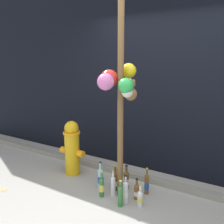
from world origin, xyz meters
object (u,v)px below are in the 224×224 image
object	(u,v)px
memorial_post	(120,65)
bottle_0	(126,180)
bottle_5	(113,186)
bottle_6	(140,198)
bottle_7	(115,181)
fire_hydrant	(72,147)
bottle_9	(121,195)
bottle_1	(100,178)
bottle_3	(137,191)
bottle_2	(125,192)
bottle_4	(102,187)
bottle_8	(147,184)

from	to	relation	value
memorial_post	bottle_0	size ratio (longest dim) A/B	8.62
bottle_5	bottle_6	bearing A→B (deg)	-3.95
bottle_7	fire_hydrant	bearing A→B (deg)	173.47
bottle_9	bottle_7	bearing A→B (deg)	130.58
bottle_0	bottle_7	bearing A→B (deg)	-133.49
bottle_1	memorial_post	bearing A→B (deg)	-3.72
bottle_3	bottle_5	world-z (taller)	bottle_5
fire_hydrant	bottle_2	bearing A→B (deg)	-15.62
bottle_2	bottle_5	world-z (taller)	bottle_2
fire_hydrant	bottle_7	xyz separation A→B (m)	(0.85, -0.10, -0.30)
bottle_3	bottle_9	size ratio (longest dim) A/B	0.84
memorial_post	bottle_4	size ratio (longest dim) A/B	8.54
bottle_7	bottle_9	xyz separation A→B (m)	(0.27, -0.31, 0.01)
bottle_0	bottle_9	world-z (taller)	bottle_0
bottle_6	bottle_7	xyz separation A→B (m)	(-0.47, 0.19, 0.02)
bottle_4	bottle_9	size ratio (longest dim) A/B	1.03
memorial_post	bottle_9	size ratio (longest dim) A/B	8.77
bottle_5	bottle_1	bearing A→B (deg)	161.13
memorial_post	bottle_3	world-z (taller)	memorial_post
bottle_3	bottle_2	bearing A→B (deg)	-115.17
memorial_post	bottle_4	world-z (taller)	memorial_post
bottle_5	fire_hydrant	bearing A→B (deg)	164.42
bottle_3	fire_hydrant	bearing A→B (deg)	172.68
bottle_4	bottle_5	size ratio (longest dim) A/B	0.97
bottle_8	bottle_7	bearing A→B (deg)	-162.13
bottle_2	bottle_9	bearing A→B (deg)	-101.32
bottle_7	bottle_9	distance (m)	0.41
bottle_4	bottle_8	size ratio (longest dim) A/B	0.95
bottle_5	bottle_8	world-z (taller)	bottle_8
bottle_0	bottle_4	bearing A→B (deg)	-115.50
bottle_0	bottle_5	xyz separation A→B (m)	(-0.05, -0.28, 0.02)
bottle_3	bottle_7	world-z (taller)	bottle_7
bottle_2	bottle_3	distance (m)	0.18
bottle_6	memorial_post	bearing A→B (deg)	164.69
fire_hydrant	bottle_4	distance (m)	0.91
bottle_5	memorial_post	bearing A→B (deg)	53.96
bottle_2	bottle_7	bearing A→B (deg)	142.42
bottle_4	bottle_3	bearing A→B (deg)	23.62
bottle_0	bottle_8	distance (m)	0.30
bottle_4	bottle_1	bearing A→B (deg)	128.57
bottle_6	bottle_8	xyz separation A→B (m)	(-0.06, 0.32, 0.03)
bottle_0	bottle_9	distance (m)	0.46
bottle_2	bottle_6	bearing A→B (deg)	10.50
bottle_7	bottle_9	size ratio (longest dim) A/B	1.06
memorial_post	bottle_2	bearing A→B (deg)	-37.71
bottle_3	bottle_6	size ratio (longest dim) A/B	1.01
bottle_3	memorial_post	bearing A→B (deg)	-173.27
bottle_1	bottle_8	size ratio (longest dim) A/B	1.06
bottle_9	bottle_2	bearing A→B (deg)	78.68
memorial_post	bottle_5	world-z (taller)	memorial_post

